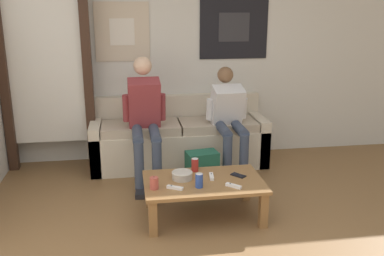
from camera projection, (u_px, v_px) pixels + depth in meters
name	position (u px, v px, depth m)	size (l,w,h in m)	color
wall_back	(180.00, 53.00, 5.12)	(10.00, 0.07, 2.55)	silver
door_frame	(45.00, 65.00, 4.71)	(1.00, 0.10, 2.15)	#382319
couch	(179.00, 140.00, 5.06)	(2.03, 0.66, 0.79)	beige
coffee_table	(204.00, 186.00, 3.80)	(1.05, 0.65, 0.35)	olive
person_seated_adult	(145.00, 114.00, 4.56)	(0.47, 0.90, 1.30)	#384256
person_seated_teen	(229.00, 117.00, 4.72)	(0.47, 0.84, 1.17)	#384256
backpack	(202.00, 170.00, 4.46)	(0.35, 0.27, 0.38)	#1E5642
ceramic_bowl	(182.00, 175.00, 3.81)	(0.19, 0.19, 0.07)	#B7B2A8
pillar_candle	(154.00, 183.00, 3.60)	(0.07, 0.07, 0.11)	#B24C42
drink_can_blue	(199.00, 180.00, 3.63)	(0.07, 0.07, 0.12)	#28479E
drink_can_red	(195.00, 165.00, 3.98)	(0.07, 0.07, 0.12)	maroon
game_controller_near_left	(212.00, 176.00, 3.84)	(0.05, 0.15, 0.03)	white
game_controller_near_right	(175.00, 188.00, 3.61)	(0.14, 0.10, 0.03)	white
game_controller_far_center	(234.00, 186.00, 3.64)	(0.13, 0.12, 0.03)	white
cell_phone	(238.00, 175.00, 3.88)	(0.14, 0.15, 0.01)	black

